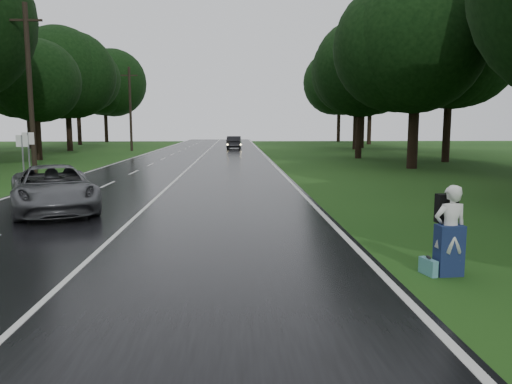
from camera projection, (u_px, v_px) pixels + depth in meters
ground at (77, 273)px, 9.38m from camera, size 160.00×160.00×0.00m
road at (184, 173)px, 29.17m from camera, size 12.00×140.00×0.04m
lane_center at (184, 172)px, 29.17m from camera, size 0.12×140.00×0.01m
grey_car at (53, 188)px, 15.84m from camera, size 4.40×5.90×1.49m
far_car at (234, 142)px, 58.18m from camera, size 1.77×4.67×1.52m
hitchhiker at (449, 233)px, 9.15m from camera, size 0.66×0.60×1.72m
suitcase at (428, 267)px, 9.23m from camera, size 0.23×0.46×0.31m
utility_pole_mid at (35, 175)px, 28.12m from camera, size 1.80×0.28×9.56m
utility_pole_far at (132, 151)px, 54.40m from camera, size 1.80×0.28×9.17m
road_sign_a at (25, 184)px, 23.71m from camera, size 0.57×0.10×2.36m
road_sign_b at (31, 182)px, 24.40m from camera, size 0.59×0.10×2.47m
tree_left_e at (39, 160)px, 40.02m from camera, size 7.47×7.47×11.67m
tree_left_f at (70, 151)px, 54.55m from camera, size 9.15×9.15×14.29m
tree_right_d at (412, 168)px, 32.18m from camera, size 8.96×8.96×14.01m
tree_right_e at (358, 158)px, 42.14m from camera, size 8.69×8.69×13.57m
tree_right_f at (355, 149)px, 57.85m from camera, size 9.95×9.95×15.54m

